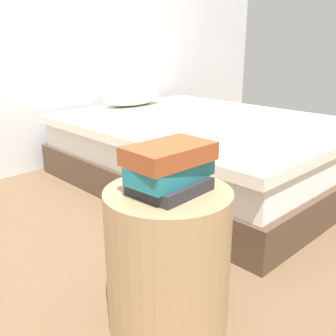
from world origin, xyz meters
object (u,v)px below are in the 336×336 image
at_px(book_teal, 170,171).
at_px(book_rust, 168,154).
at_px(book_charcoal, 170,186).
at_px(bed, 202,149).
at_px(side_table, 168,260).

relative_size(book_teal, book_rust, 1.01).
distance_m(book_charcoal, book_teal, 0.05).
xyz_separation_m(bed, book_teal, (-1.27, -0.87, 0.35)).
bearing_deg(book_rust, bed, 37.42).
bearing_deg(book_rust, side_table, 55.11).
bearing_deg(bed, book_charcoal, -142.91).
bearing_deg(book_teal, book_rust, 175.36).
xyz_separation_m(side_table, book_charcoal, (0.00, -0.01, 0.28)).
distance_m(bed, book_teal, 1.58).
relative_size(side_table, book_rust, 1.85).
distance_m(bed, book_rust, 1.60).
bearing_deg(book_rust, book_teal, 0.64).
bearing_deg(book_rust, book_charcoal, -20.33).
height_order(side_table, book_charcoal, book_charcoal).
xyz_separation_m(side_table, book_rust, (-0.00, -0.01, 0.39)).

